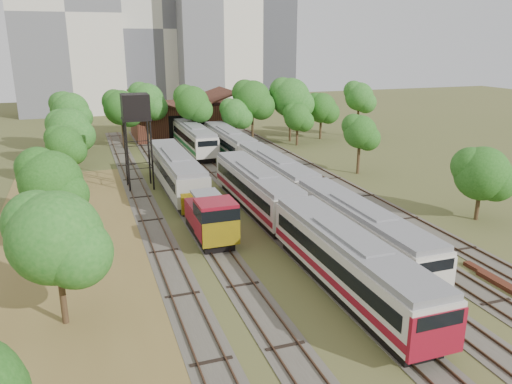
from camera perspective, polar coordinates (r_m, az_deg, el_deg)
name	(u,v)px	position (r m, az deg, el deg)	size (l,w,h in m)	color
ground	(375,288)	(33.96, 13.40, -10.67)	(240.00, 240.00, 0.00)	#475123
dry_grass_patch	(82,277)	(36.46, -19.31, -9.16)	(14.00, 60.00, 0.04)	brown
tracks	(245,187)	(54.83, -1.23, 0.57)	(24.60, 80.00, 0.19)	#4C473D
railcar_red_set	(293,218)	(39.32, 4.28, -3.02)	(3.18, 34.58, 3.94)	black
railcar_green_set	(275,173)	(53.20, 2.22, 2.19)	(2.99, 52.08, 3.70)	black
railcar_rear	(194,139)	(72.16, -7.07, 6.07)	(3.14, 16.08, 3.88)	black
shunter_locomotive	(211,219)	(39.85, -5.16, -3.08)	(2.95, 8.10, 3.86)	black
old_grey_coach	(176,171)	(53.76, -9.14, 2.40)	(3.24, 18.00, 4.02)	black
water_tower	(135,109)	(54.52, -13.62, 9.17)	(2.93, 2.93, 10.16)	black
maintenance_shed	(182,119)	(85.45, -8.45, 8.28)	(16.45, 11.55, 7.58)	#351913
tree_band_left	(54,166)	(46.92, -22.08, 2.75)	(8.80, 67.65, 8.27)	#382616
tree_band_far	(227,103)	(77.43, -3.38, 10.12)	(49.48, 10.34, 9.95)	#382616
tree_band_right	(378,141)	(59.03, 13.76, 5.72)	(6.11, 40.54, 7.08)	#382616
tower_left	(65,14)	(120.15, -20.94, 18.50)	(22.00, 16.00, 42.00)	beige
tower_centre	(157,30)	(126.48, -11.26, 17.75)	(20.00, 18.00, 36.00)	beige
tower_right	(214,1)	(121.36, -4.83, 20.88)	(18.00, 16.00, 48.00)	beige
tower_far_right	(268,46)	(144.33, 1.39, 16.32)	(12.00, 12.00, 28.00)	#3C3D43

